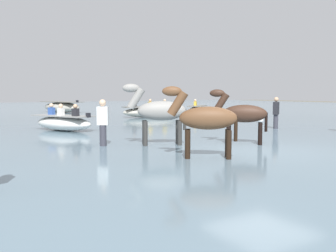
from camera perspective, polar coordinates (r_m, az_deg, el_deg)
ground_plane at (r=10.71m, az=13.95°, el=-4.98°), size 120.00×120.00×0.00m
water_surface at (r=18.98m, az=-8.33°, el=-0.16°), size 90.00×90.00×0.26m
horse_lead_dark_bay at (r=11.90m, az=10.98°, el=1.60°), size 1.47×1.47×1.93m
horse_trailing_bay at (r=9.21m, az=5.51°, el=0.89°), size 1.65×1.34×1.98m
horse_flank_grey at (r=11.44m, az=-1.33°, el=2.03°), size 1.87×1.11×2.09m
boat_near_starboard at (r=16.31m, az=-15.32°, el=0.49°), size 2.21×3.13×1.11m
boat_near_port at (r=30.92m, az=-15.53°, el=2.74°), size 2.68×4.25×0.99m
boat_mid_outer at (r=24.24m, az=-2.71°, el=2.15°), size 3.68×1.67×1.16m
boat_mid_channel at (r=27.66m, az=4.38°, el=2.42°), size 2.76×2.68×1.09m
person_onlooker_right at (r=11.39m, az=-9.68°, el=0.10°), size 0.38×0.34×1.63m
person_spectator_far at (r=17.18m, az=15.78°, el=1.63°), size 0.38×0.33×1.63m
channel_buoy at (r=20.04m, az=13.61°, el=0.87°), size 0.31×0.31×0.72m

